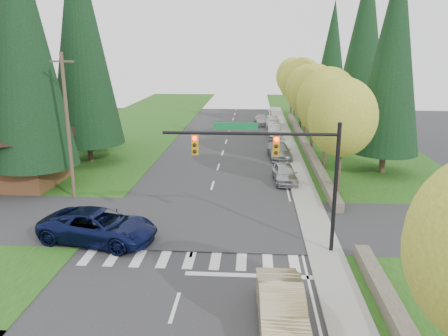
# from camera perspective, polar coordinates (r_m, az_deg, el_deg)

# --- Properties ---
(ground) EXTENTS (120.00, 120.00, 0.00)m
(ground) POSITION_cam_1_polar(r_m,az_deg,el_deg) (19.63, -5.91, -16.06)
(ground) COLOR #28282B
(ground) RESTS_ON ground
(grass_east) EXTENTS (14.00, 110.00, 0.06)m
(grass_east) POSITION_cam_1_polar(r_m,az_deg,el_deg) (39.16, 18.44, -0.54)
(grass_east) COLOR #204111
(grass_east) RESTS_ON ground
(grass_west) EXTENTS (14.00, 110.00, 0.06)m
(grass_west) POSITION_cam_1_polar(r_m,az_deg,el_deg) (41.15, -19.22, 0.14)
(grass_west) COLOR #204111
(grass_west) RESTS_ON ground
(cross_street) EXTENTS (120.00, 8.00, 0.10)m
(cross_street) POSITION_cam_1_polar(r_m,az_deg,el_deg) (26.71, -3.02, -7.15)
(cross_street) COLOR #28282B
(cross_street) RESTS_ON ground
(sidewalk_east) EXTENTS (1.80, 80.00, 0.13)m
(sidewalk_east) POSITION_cam_1_polar(r_m,az_deg,el_deg) (39.99, 9.27, 0.43)
(sidewalk_east) COLOR gray
(sidewalk_east) RESTS_ON ground
(curb_east) EXTENTS (0.20, 80.00, 0.13)m
(curb_east) POSITION_cam_1_polar(r_m,az_deg,el_deg) (39.92, 8.05, 0.45)
(curb_east) COLOR gray
(curb_east) RESTS_ON ground
(stone_wall_north) EXTENTS (0.70, 40.00, 0.70)m
(stone_wall_north) POSITION_cam_1_polar(r_m,az_deg,el_deg) (47.85, 10.47, 3.18)
(stone_wall_north) COLOR #4C4438
(stone_wall_north) RESTS_ON ground
(traffic_signal) EXTENTS (8.70, 0.37, 6.80)m
(traffic_signal) POSITION_cam_1_polar(r_m,az_deg,el_deg) (21.67, 7.22, 1.28)
(traffic_signal) COLOR black
(traffic_signal) RESTS_ON ground
(brown_building) EXTENTS (8.40, 8.40, 5.40)m
(brown_building) POSITION_cam_1_polar(r_m,az_deg,el_deg) (36.99, -25.47, 2.82)
(brown_building) COLOR #4C2D19
(brown_building) RESTS_ON ground
(utility_pole) EXTENTS (1.60, 0.24, 10.00)m
(utility_pole) POSITION_cam_1_polar(r_m,az_deg,el_deg) (31.55, -19.72, 5.20)
(utility_pole) COLOR #473828
(utility_pole) RESTS_ON ground
(decid_tree_0) EXTENTS (4.80, 4.80, 8.37)m
(decid_tree_0) POSITION_cam_1_polar(r_m,az_deg,el_deg) (31.44, 15.19, 6.37)
(decid_tree_0) COLOR #38281C
(decid_tree_0) RESTS_ON ground
(decid_tree_1) EXTENTS (5.20, 5.20, 8.80)m
(decid_tree_1) POSITION_cam_1_polar(r_m,az_deg,el_deg) (38.26, 13.39, 8.30)
(decid_tree_1) COLOR #38281C
(decid_tree_1) RESTS_ON ground
(decid_tree_2) EXTENTS (5.00, 5.00, 8.82)m
(decid_tree_2) POSITION_cam_1_polar(r_m,az_deg,el_deg) (45.10, 11.73, 9.57)
(decid_tree_2) COLOR #38281C
(decid_tree_2) RESTS_ON ground
(decid_tree_3) EXTENTS (5.00, 5.00, 8.55)m
(decid_tree_3) POSITION_cam_1_polar(r_m,az_deg,el_deg) (52.06, 10.82, 10.05)
(decid_tree_3) COLOR #38281C
(decid_tree_3) RESTS_ON ground
(decid_tree_4) EXTENTS (5.40, 5.40, 9.18)m
(decid_tree_4) POSITION_cam_1_polar(r_m,az_deg,el_deg) (58.97, 10.15, 11.06)
(decid_tree_4) COLOR #38281C
(decid_tree_4) RESTS_ON ground
(decid_tree_5) EXTENTS (4.80, 4.80, 8.30)m
(decid_tree_5) POSITION_cam_1_polar(r_m,az_deg,el_deg) (65.94, 9.31, 11.06)
(decid_tree_5) COLOR #38281C
(decid_tree_5) RESTS_ON ground
(decid_tree_6) EXTENTS (5.20, 5.20, 8.86)m
(decid_tree_6) POSITION_cam_1_polar(r_m,az_deg,el_deg) (72.88, 8.91, 11.72)
(decid_tree_6) COLOR #38281C
(decid_tree_6) RESTS_ON ground
(conifer_w_a) EXTENTS (6.12, 6.12, 19.80)m
(conifer_w_a) POSITION_cam_1_polar(r_m,az_deg,el_deg) (34.48, -24.78, 14.96)
(conifer_w_a) COLOR #38281C
(conifer_w_a) RESTS_ON ground
(conifer_w_b) EXTENTS (5.44, 5.44, 17.80)m
(conifer_w_b) POSITION_cam_1_polar(r_m,az_deg,el_deg) (39.42, -25.77, 13.26)
(conifer_w_b) COLOR #38281C
(conifer_w_b) RESTS_ON ground
(conifer_w_c) EXTENTS (6.46, 6.46, 20.80)m
(conifer_w_c) POSITION_cam_1_polar(r_m,az_deg,el_deg) (41.36, -18.21, 16.10)
(conifer_w_c) COLOR #38281C
(conifer_w_c) RESTS_ON ground
(conifer_w_e) EXTENTS (5.78, 5.78, 18.80)m
(conifer_w_e) POSITION_cam_1_polar(r_m,az_deg,el_deg) (47.66, -17.69, 14.73)
(conifer_w_e) COLOR #38281C
(conifer_w_e) RESTS_ON ground
(conifer_e_a) EXTENTS (5.44, 5.44, 17.80)m
(conifer_e_a) POSITION_cam_1_polar(r_m,az_deg,el_deg) (38.10, 21.20, 13.71)
(conifer_e_a) COLOR #38281C
(conifer_e_a) RESTS_ON ground
(conifer_e_b) EXTENTS (6.12, 6.12, 19.80)m
(conifer_e_b) POSITION_cam_1_polar(r_m,az_deg,el_deg) (51.89, 17.84, 15.27)
(conifer_e_b) COLOR #38281C
(conifer_e_b) RESTS_ON ground
(conifer_e_c) EXTENTS (5.10, 5.10, 16.80)m
(conifer_e_c) POSITION_cam_1_polar(r_m,az_deg,el_deg) (65.42, 13.95, 14.08)
(conifer_e_c) COLOR #38281C
(conifer_e_c) RESTS_ON ground
(sedan_champagne) EXTENTS (1.93, 4.97, 1.61)m
(sedan_champagne) POSITION_cam_1_polar(r_m,az_deg,el_deg) (17.38, 7.48, -17.53)
(sedan_champagne) COLOR #CBB387
(sedan_champagne) RESTS_ON ground
(suv_navy) EXTENTS (6.84, 4.14, 1.78)m
(suv_navy) POSITION_cam_1_polar(r_m,az_deg,el_deg) (24.85, -16.04, -7.32)
(suv_navy) COLOR #0A1035
(suv_navy) RESTS_ON ground
(parked_car_a) EXTENTS (1.98, 4.36, 1.45)m
(parked_car_a) POSITION_cam_1_polar(r_m,az_deg,el_deg) (34.64, 7.94, -0.70)
(parked_car_a) COLOR #A0A0A4
(parked_car_a) RESTS_ON ground
(parked_car_b) EXTENTS (2.46, 5.15, 1.45)m
(parked_car_b) POSITION_cam_1_polar(r_m,az_deg,el_deg) (42.24, 7.24, 2.23)
(parked_car_b) COLOR gray
(parked_car_b) RESTS_ON ground
(parked_car_c) EXTENTS (1.61, 4.53, 1.49)m
(parked_car_c) POSITION_cam_1_polar(r_m,az_deg,el_deg) (52.25, 6.64, 4.78)
(parked_car_c) COLOR #A3A3A7
(parked_car_c) RESTS_ON ground
(parked_car_d) EXTENTS (2.03, 4.78, 1.61)m
(parked_car_d) POSITION_cam_1_polar(r_m,az_deg,el_deg) (59.41, 6.33, 6.12)
(parked_car_d) COLOR silver
(parked_car_d) RESTS_ON ground
(parked_car_e) EXTENTS (2.24, 4.54, 1.27)m
(parked_car_e) POSITION_cam_1_polar(r_m,az_deg,el_deg) (61.11, 4.94, 6.25)
(parked_car_e) COLOR #999A9E
(parked_car_e) RESTS_ON ground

